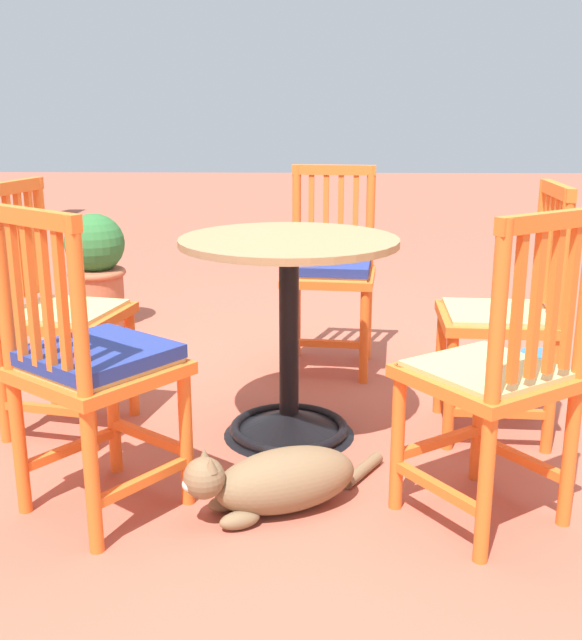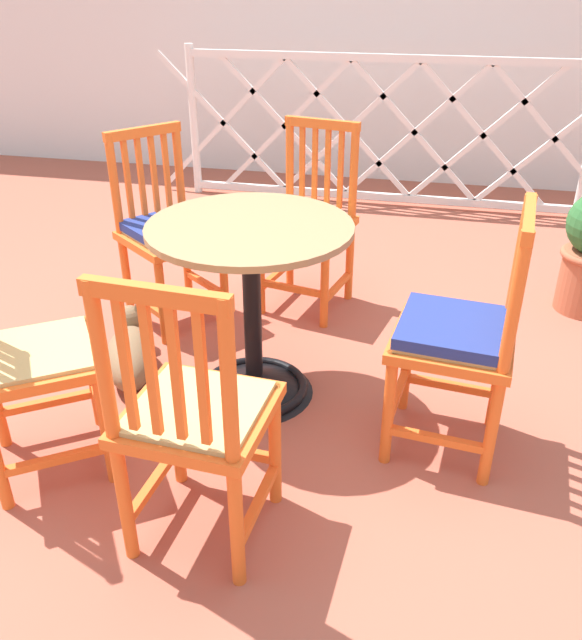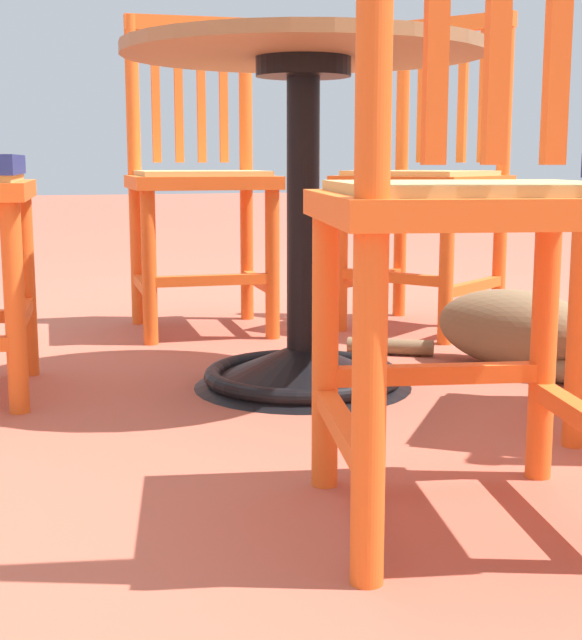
{
  "view_description": "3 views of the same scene",
  "coord_description": "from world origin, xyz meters",
  "px_view_note": "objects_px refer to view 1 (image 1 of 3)",
  "views": [
    {
      "loc": [
        -2.63,
        0.13,
        1.15
      ],
      "look_at": [
        0.0,
        0.19,
        0.43
      ],
      "focal_mm": 42.8,
      "sensor_mm": 36.0,
      "label": 1
    },
    {
      "loc": [
        0.6,
        -1.94,
        1.55
      ],
      "look_at": [
        0.13,
        0.14,
        0.39
      ],
      "focal_mm": 36.67,
      "sensor_mm": 36.0,
      "label": 2
    },
    {
      "loc": [
        0.62,
        2.09,
        0.49
      ],
      "look_at": [
        0.0,
        0.24,
        0.16
      ],
      "focal_mm": 52.33,
      "sensor_mm": 36.0,
      "label": 3
    }
  ],
  "objects_px": {
    "cafe_table": "(289,361)",
    "terracotta_planter": "(96,267)",
    "tabby_cat": "(274,482)",
    "orange_chair_at_corner": "(495,379)",
    "pet_water_bowl": "(538,357)",
    "orange_chair_by_planter": "(330,272)",
    "orange_chair_facing_out": "(57,315)",
    "orange_chair_near_fence": "(92,368)",
    "orange_chair_tucked_in": "(505,318)"
  },
  "relations": [
    {
      "from": "tabby_cat",
      "to": "orange_chair_by_planter",
      "type": "bearing_deg",
      "value": -8.19
    },
    {
      "from": "cafe_table",
      "to": "orange_chair_facing_out",
      "type": "bearing_deg",
      "value": 86.39
    },
    {
      "from": "tabby_cat",
      "to": "pet_water_bowl",
      "type": "height_order",
      "value": "tabby_cat"
    },
    {
      "from": "orange_chair_at_corner",
      "to": "pet_water_bowl",
      "type": "distance_m",
      "value": 1.61
    },
    {
      "from": "orange_chair_at_corner",
      "to": "terracotta_planter",
      "type": "xyz_separation_m",
      "value": [
        2.03,
        1.67,
        -0.11
      ]
    },
    {
      "from": "pet_water_bowl",
      "to": "terracotta_planter",
      "type": "bearing_deg",
      "value": 75.47
    },
    {
      "from": "orange_chair_near_fence",
      "to": "terracotta_planter",
      "type": "xyz_separation_m",
      "value": [
        2.0,
        0.54,
        -0.12
      ]
    },
    {
      "from": "orange_chair_at_corner",
      "to": "cafe_table",
      "type": "bearing_deg",
      "value": 44.81
    },
    {
      "from": "tabby_cat",
      "to": "pet_water_bowl",
      "type": "xyz_separation_m",
      "value": [
        1.41,
        -1.18,
        -0.07
      ]
    },
    {
      "from": "cafe_table",
      "to": "orange_chair_facing_out",
      "type": "relative_size",
      "value": 0.83
    },
    {
      "from": "orange_chair_facing_out",
      "to": "terracotta_planter",
      "type": "height_order",
      "value": "orange_chair_facing_out"
    },
    {
      "from": "orange_chair_near_fence",
      "to": "orange_chair_by_planter",
      "type": "distance_m",
      "value": 1.51
    },
    {
      "from": "orange_chair_tucked_in",
      "to": "terracotta_planter",
      "type": "height_order",
      "value": "orange_chair_tucked_in"
    },
    {
      "from": "orange_chair_tucked_in",
      "to": "orange_chair_by_planter",
      "type": "bearing_deg",
      "value": 40.05
    },
    {
      "from": "cafe_table",
      "to": "orange_chair_tucked_in",
      "type": "xyz_separation_m",
      "value": [
        0.05,
        -0.77,
        0.15
      ]
    },
    {
      "from": "orange_chair_at_corner",
      "to": "orange_chair_tucked_in",
      "type": "height_order",
      "value": "same"
    },
    {
      "from": "orange_chair_near_fence",
      "to": "terracotta_planter",
      "type": "relative_size",
      "value": 1.47
    },
    {
      "from": "pet_water_bowl",
      "to": "tabby_cat",
      "type": "bearing_deg",
      "value": 140.04
    },
    {
      "from": "cafe_table",
      "to": "terracotta_planter",
      "type": "xyz_separation_m",
      "value": [
        1.44,
        1.08,
        0.04
      ]
    },
    {
      "from": "orange_chair_near_fence",
      "to": "orange_chair_tucked_in",
      "type": "distance_m",
      "value": 1.45
    },
    {
      "from": "orange_chair_facing_out",
      "to": "tabby_cat",
      "type": "bearing_deg",
      "value": -126.84
    },
    {
      "from": "cafe_table",
      "to": "orange_chair_by_planter",
      "type": "relative_size",
      "value": 0.83
    },
    {
      "from": "orange_chair_at_corner",
      "to": "orange_chair_tucked_in",
      "type": "distance_m",
      "value": 0.67
    },
    {
      "from": "cafe_table",
      "to": "orange_chair_by_planter",
      "type": "distance_m",
      "value": 0.81
    },
    {
      "from": "orange_chair_facing_out",
      "to": "pet_water_bowl",
      "type": "relative_size",
      "value": 5.36
    },
    {
      "from": "cafe_table",
      "to": "orange_chair_facing_out",
      "type": "xyz_separation_m",
      "value": [
        0.05,
        0.84,
        0.15
      ]
    },
    {
      "from": "tabby_cat",
      "to": "terracotta_planter",
      "type": "height_order",
      "value": "terracotta_planter"
    },
    {
      "from": "orange_chair_tucked_in",
      "to": "orange_chair_by_planter",
      "type": "height_order",
      "value": "same"
    },
    {
      "from": "orange_chair_by_planter",
      "to": "orange_chair_facing_out",
      "type": "height_order",
      "value": "same"
    },
    {
      "from": "orange_chair_facing_out",
      "to": "terracotta_planter",
      "type": "distance_m",
      "value": 1.41
    },
    {
      "from": "cafe_table",
      "to": "tabby_cat",
      "type": "xyz_separation_m",
      "value": [
        -0.56,
        0.03,
        -0.19
      ]
    },
    {
      "from": "cafe_table",
      "to": "terracotta_planter",
      "type": "bearing_deg",
      "value": 37.06
    },
    {
      "from": "orange_chair_near_fence",
      "to": "pet_water_bowl",
      "type": "height_order",
      "value": "orange_chair_near_fence"
    },
    {
      "from": "orange_chair_at_corner",
      "to": "orange_chair_by_planter",
      "type": "xyz_separation_m",
      "value": [
        1.36,
        0.42,
        0.01
      ]
    },
    {
      "from": "orange_chair_tucked_in",
      "to": "pet_water_bowl",
      "type": "bearing_deg",
      "value": -25.52
    },
    {
      "from": "orange_chair_near_fence",
      "to": "terracotta_planter",
      "type": "height_order",
      "value": "orange_chair_near_fence"
    },
    {
      "from": "orange_chair_at_corner",
      "to": "orange_chair_facing_out",
      "type": "bearing_deg",
      "value": 65.74
    },
    {
      "from": "orange_chair_at_corner",
      "to": "pet_water_bowl",
      "type": "relative_size",
      "value": 5.36
    },
    {
      "from": "orange_chair_by_planter",
      "to": "terracotta_planter",
      "type": "relative_size",
      "value": 1.47
    },
    {
      "from": "orange_chair_near_fence",
      "to": "tabby_cat",
      "type": "xyz_separation_m",
      "value": [
        0.0,
        -0.51,
        -0.35
      ]
    },
    {
      "from": "orange_chair_near_fence",
      "to": "orange_chair_at_corner",
      "type": "distance_m",
      "value": 1.13
    },
    {
      "from": "orange_chair_near_fence",
      "to": "orange_chair_facing_out",
      "type": "height_order",
      "value": "same"
    },
    {
      "from": "orange_chair_by_planter",
      "to": "pet_water_bowl",
      "type": "relative_size",
      "value": 5.36
    },
    {
      "from": "tabby_cat",
      "to": "terracotta_planter",
      "type": "bearing_deg",
      "value": 27.93
    },
    {
      "from": "orange_chair_by_planter",
      "to": "tabby_cat",
      "type": "distance_m",
      "value": 1.39
    },
    {
      "from": "orange_chair_near_fence",
      "to": "orange_chair_by_planter",
      "type": "relative_size",
      "value": 1.0
    },
    {
      "from": "orange_chair_by_planter",
      "to": "orange_chair_at_corner",
      "type": "bearing_deg",
      "value": -162.73
    },
    {
      "from": "pet_water_bowl",
      "to": "cafe_table",
      "type": "bearing_deg",
      "value": 126.56
    },
    {
      "from": "orange_chair_at_corner",
      "to": "orange_chair_facing_out",
      "type": "height_order",
      "value": "same"
    },
    {
      "from": "orange_chair_by_planter",
      "to": "tabby_cat",
      "type": "relative_size",
      "value": 1.48
    }
  ]
}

